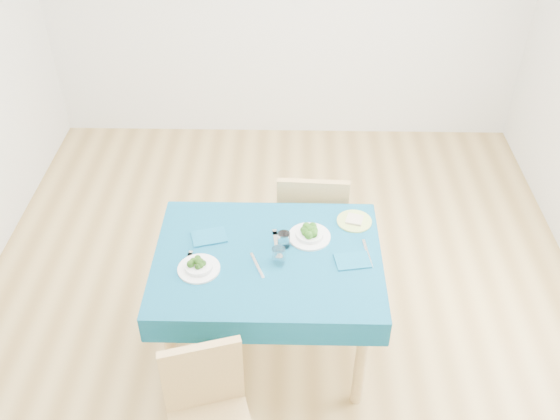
{
  "coord_description": "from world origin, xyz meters",
  "views": [
    {
      "loc": [
        0.06,
        -2.71,
        3.01
      ],
      "look_at": [
        0.0,
        0.0,
        0.85
      ],
      "focal_mm": 40.0,
      "sensor_mm": 36.0,
      "label": 1
    }
  ],
  "objects_px": {
    "bowl_near": "(198,265)",
    "chair_far": "(313,202)",
    "table": "(269,305)",
    "bowl_far": "(310,232)",
    "side_plate": "(354,221)"
  },
  "relations": [
    {
      "from": "bowl_near",
      "to": "side_plate",
      "type": "xyz_separation_m",
      "value": [
        0.83,
        0.41,
        -0.03
      ]
    },
    {
      "from": "chair_far",
      "to": "side_plate",
      "type": "bearing_deg",
      "value": 118.53
    },
    {
      "from": "table",
      "to": "chair_far",
      "type": "bearing_deg",
      "value": 70.83
    },
    {
      "from": "bowl_near",
      "to": "bowl_far",
      "type": "xyz_separation_m",
      "value": [
        0.58,
        0.27,
        0.0
      ]
    },
    {
      "from": "chair_far",
      "to": "bowl_far",
      "type": "distance_m",
      "value": 0.65
    },
    {
      "from": "bowl_near",
      "to": "chair_far",
      "type": "bearing_deg",
      "value": 54.56
    },
    {
      "from": "side_plate",
      "to": "bowl_far",
      "type": "bearing_deg",
      "value": -151.33
    },
    {
      "from": "table",
      "to": "chair_far",
      "type": "height_order",
      "value": "chair_far"
    },
    {
      "from": "side_plate",
      "to": "chair_far",
      "type": "bearing_deg",
      "value": 115.55
    },
    {
      "from": "table",
      "to": "side_plate",
      "type": "relative_size",
      "value": 6.07
    },
    {
      "from": "table",
      "to": "side_plate",
      "type": "distance_m",
      "value": 0.68
    },
    {
      "from": "table",
      "to": "bowl_far",
      "type": "bearing_deg",
      "value": 35.03
    },
    {
      "from": "chair_far",
      "to": "side_plate",
      "type": "relative_size",
      "value": 5.47
    },
    {
      "from": "side_plate",
      "to": "bowl_near",
      "type": "bearing_deg",
      "value": -153.96
    },
    {
      "from": "bowl_near",
      "to": "bowl_far",
      "type": "height_order",
      "value": "bowl_far"
    }
  ]
}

